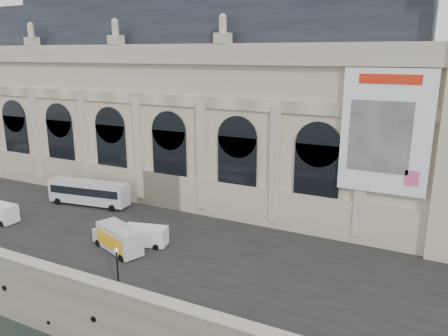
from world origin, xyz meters
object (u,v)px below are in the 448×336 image
object	(u,v)px
bus_left	(89,192)
van_c	(143,236)
box_truck	(117,238)
lamp_right	(117,268)

from	to	relation	value
bus_left	van_c	bearing A→B (deg)	-26.12
bus_left	box_truck	world-z (taller)	bus_left
bus_left	lamp_right	bearing A→B (deg)	-40.50
lamp_right	bus_left	bearing A→B (deg)	139.50
bus_left	box_truck	distance (m)	16.38
lamp_right	van_c	bearing A→B (deg)	112.86
van_c	box_truck	xyz separation A→B (m)	(-1.62, -2.35, 0.31)
bus_left	van_c	distance (m)	16.57
bus_left	box_truck	xyz separation A→B (m)	(13.24, -9.64, -0.51)
bus_left	box_truck	bearing A→B (deg)	-36.07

